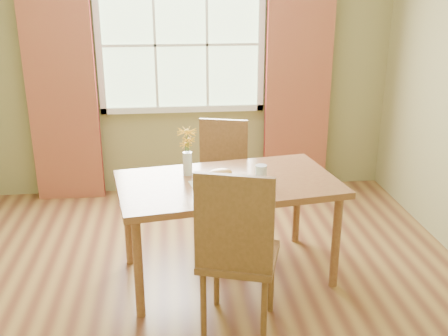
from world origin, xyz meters
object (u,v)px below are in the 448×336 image
chair_far (221,174)px  dining_table (228,191)px  flower_vase (187,147)px  water_glass (261,174)px  chair_near (237,248)px  croissant_sandwich (220,178)px

chair_far → dining_table: bearing=-75.8°
chair_far → flower_vase: bearing=-102.7°
chair_far → water_glass: size_ratio=8.08×
chair_far → chair_near: bearing=-76.0°
water_glass → flower_vase: size_ratio=0.35×
chair_near → chair_far: chair_near is taller
croissant_sandwich → water_glass: bearing=3.8°
croissant_sandwich → water_glass: 0.32m
water_glass → flower_vase: 0.56m
chair_near → chair_far: 1.41m
flower_vase → chair_far: bearing=61.1°
dining_table → chair_near: chair_near is taller
chair_near → flower_vase: (-0.25, 0.87, 0.36)m
chair_far → croissant_sandwich: 0.91m
croissant_sandwich → water_glass: size_ratio=1.64×
flower_vase → water_glass: bearing=-21.6°
chair_near → croissant_sandwich: (-0.04, 0.55, 0.23)m
chair_near → croissant_sandwich: chair_near is taller
croissant_sandwich → flower_vase: size_ratio=0.57×
dining_table → croissant_sandwich: (-0.07, -0.16, 0.16)m
dining_table → croissant_sandwich: croissant_sandwich is taller
water_glass → dining_table: bearing=169.5°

